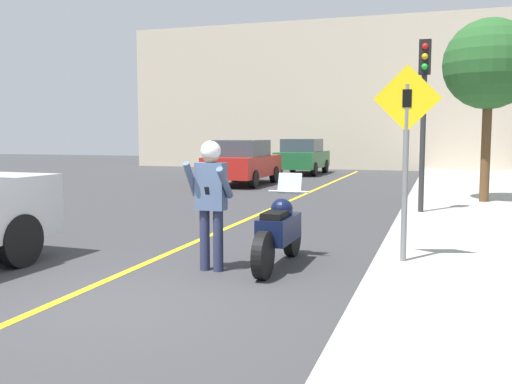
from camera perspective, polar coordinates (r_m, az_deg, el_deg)
The scene contains 11 objects.
ground_plane at distance 6.63m, azimuth -14.67°, elevation -10.88°, with size 80.00×80.00×0.00m, color #38383A.
road_center_line at distance 12.18m, azimuth -1.72°, elevation -3.09°, with size 0.12×36.00×0.01m.
building_backdrop at distance 31.59m, azimuth 11.83°, elevation 9.53°, with size 28.00×1.20×8.05m.
motorcycle at distance 8.13m, azimuth 2.34°, elevation -3.95°, with size 0.62×2.15×1.30m.
person_biker at distance 7.80m, azimuth -4.54°, elevation 0.11°, with size 0.59×0.49×1.80m.
crossing_sign at distance 8.06m, azimuth 14.77°, elevation 4.64°, with size 0.91×0.08×2.69m.
traffic_light at distance 13.42m, azimuth 16.45°, elevation 9.43°, with size 0.26×0.30×3.84m.
street_tree at distance 16.14m, azimuth 22.29°, elevation 11.67°, with size 2.32×2.32×4.72m.
parked_car_red at distance 21.41m, azimuth -1.30°, elevation 3.02°, with size 1.88×4.20×1.68m.
parked_car_green at distance 27.25m, azimuth 4.69°, elevation 3.58°, with size 1.88×4.20×1.68m.
parked_car_silver at distance 33.63m, azimuth 5.99°, elevation 3.98°, with size 1.88×4.20×1.68m.
Camera 1 is at (3.46, -5.33, 1.88)m, focal length 40.00 mm.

